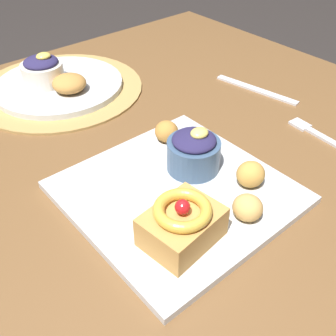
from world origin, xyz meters
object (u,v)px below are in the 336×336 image
Objects in this scene: front_plate at (177,192)px; cake_slice at (182,223)px; back_pastry at (69,83)px; fritter_front at (167,131)px; fork at (315,133)px; fritter_middle at (251,174)px; berry_ramekin at (194,152)px; knife at (256,90)px; fritter_back at (248,208)px; back_ramekin at (43,71)px; back_plate at (59,85)px.

cake_slice is (-0.06, -0.08, 0.03)m from front_plate.
cake_slice reaches higher than back_pastry.
fritter_front is 0.27m from fork.
back_pastry is at bearing 98.17° from fritter_middle.
berry_ramekin is 1.89× the size of fritter_middle.
berry_ramekin reaches higher than fritter_front.
front_plate is 3.61× the size of berry_ramekin.
berry_ramekin is 0.26m from fork.
berry_ramekin is at bearing 101.54° from knife.
fritter_back is (-0.02, -0.13, -0.01)m from berry_ramekin.
fritter_front is (0.07, 0.11, 0.02)m from front_plate.
front_plate is at bearing 145.72° from fritter_middle.
front_plate is 0.30m from fork.
back_ramekin reaches higher than knife.
back_plate is (0.09, 0.49, -0.03)m from cake_slice.
back_pastry is at bearing 38.74° from fork.
fritter_front is 0.97× the size of fritter_back.
fritter_front is at bearing -80.93° from back_pastry.
front_plate is 0.36m from back_pastry.
berry_ramekin is 2.03× the size of fritter_front.
fritter_front is 0.26m from back_pastry.
back_ramekin reaches higher than fritter_front.
fritter_back is at bearing -142.59° from fritter_middle.
fritter_back is (0.03, -0.10, 0.02)m from front_plate.
back_pastry reaches higher than fritter_front.
back_pastry reaches higher than back_plate.
back_pastry is at bearing 44.83° from knife.
back_ramekin is (-0.03, 0.53, 0.02)m from fritter_back.
cake_slice is 0.15m from berry_ramekin.
fritter_middle is at bearing 117.92° from knife.
fritter_back is at bearing -89.43° from back_plate.
fritter_back reaches higher than fork.
fritter_front is 0.93× the size of fritter_middle.
back_pastry is (-0.02, 0.34, -0.01)m from berry_ramekin.
fritter_back is 0.62× the size of back_pastry.
cake_slice is 0.45m from back_pastry.
back_ramekin is 0.45× the size of knife.
berry_ramekin reaches higher than fritter_middle.
front_plate is at bearing -90.79° from back_ramekin.
berry_ramekin is 0.32m from knife.
cake_slice is 2.49× the size of fritter_back.
berry_ramekin is at bearing 80.67° from fork.
fork and knife have the same top height.
fork is (0.26, 0.06, -0.03)m from fritter_back.
cake_slice reaches higher than back_plate.
back_plate reaches higher than knife.
fritter_back is 0.39m from knife.
fritter_front is at bearing 56.56° from front_plate.
fritter_middle is 0.32m from knife.
back_ramekin is 1.26× the size of back_pastry.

